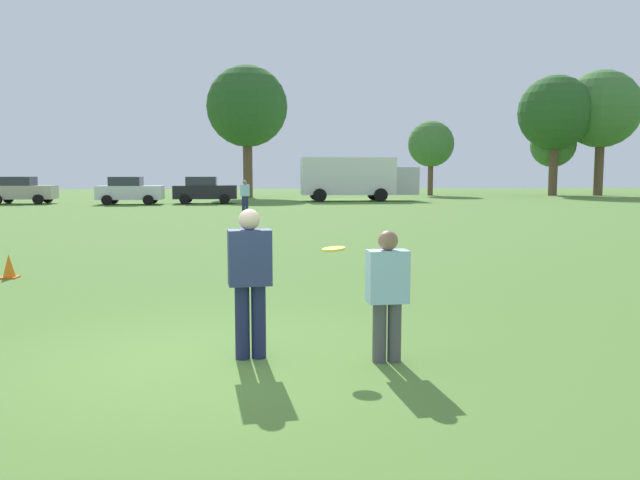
# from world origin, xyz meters

# --- Properties ---
(ground_plane) EXTENTS (149.78, 149.78, 0.00)m
(ground_plane) POSITION_xyz_m (0.00, 0.00, 0.00)
(ground_plane) COLOR #517A33
(player_thrower) EXTENTS (0.50, 0.32, 1.70)m
(player_thrower) POSITION_xyz_m (0.56, 0.13, 0.96)
(player_thrower) COLOR #1E234C
(player_thrower) RESTS_ON ground
(player_defender) EXTENTS (0.46, 0.28, 1.47)m
(player_defender) POSITION_xyz_m (2.07, -0.16, 0.82)
(player_defender) COLOR #4C4C51
(player_defender) RESTS_ON ground
(frisbee) EXTENTS (0.27, 0.27, 0.06)m
(frisbee) POSITION_xyz_m (1.52, 0.26, 1.23)
(frisbee) COLOR yellow
(traffic_cone) EXTENTS (0.32, 0.32, 0.48)m
(traffic_cone) POSITION_xyz_m (-4.28, 6.16, 0.23)
(traffic_cone) COLOR #D8590C
(traffic_cone) RESTS_ON ground
(parked_car_center) EXTENTS (4.20, 2.22, 1.82)m
(parked_car_center) POSITION_xyz_m (-14.92, 37.47, 0.92)
(parked_car_center) COLOR #B7AD99
(parked_car_center) RESTS_ON ground
(parked_car_mid_right) EXTENTS (4.20, 2.22, 1.82)m
(parked_car_mid_right) POSITION_xyz_m (-7.58, 35.96, 0.92)
(parked_car_mid_right) COLOR silver
(parked_car_mid_right) RESTS_ON ground
(parked_car_near_right) EXTENTS (4.20, 2.22, 1.82)m
(parked_car_near_right) POSITION_xyz_m (-2.73, 36.62, 0.92)
(parked_car_near_right) COLOR black
(parked_car_near_right) RESTS_ON ground
(box_truck) EXTENTS (8.50, 3.03, 3.18)m
(box_truck) POSITION_xyz_m (8.10, 39.38, 1.75)
(box_truck) COLOR white
(box_truck) RESTS_ON ground
(bystander_sideline_watcher) EXTENTS (0.50, 0.33, 1.70)m
(bystander_sideline_watcher) POSITION_xyz_m (0.13, 26.77, 0.96)
(bystander_sideline_watcher) COLOR #1E234C
(bystander_sideline_watcher) RESTS_ON ground
(tree_west_oak) EXTENTS (6.76, 6.76, 10.99)m
(tree_west_oak) POSITION_xyz_m (0.09, 47.19, 7.56)
(tree_west_oak) COLOR brown
(tree_west_oak) RESTS_ON ground
(tree_west_maple) EXTENTS (4.18, 4.18, 6.79)m
(tree_west_maple) POSITION_xyz_m (16.71, 50.07, 4.67)
(tree_west_maple) COLOR brown
(tree_west_maple) RESTS_ON ground
(tree_center_elm) EXTENTS (6.63, 6.63, 10.77)m
(tree_center_elm) POSITION_xyz_m (27.63, 48.37, 7.41)
(tree_center_elm) COLOR brown
(tree_center_elm) RESTS_ON ground
(tree_east_birch) EXTENTS (4.16, 4.16, 6.76)m
(tree_east_birch) POSITION_xyz_m (28.41, 50.18, 4.65)
(tree_east_birch) COLOR brown
(tree_east_birch) RESTS_ON ground
(tree_east_oak) EXTENTS (6.94, 6.94, 11.28)m
(tree_east_oak) POSITION_xyz_m (31.92, 48.24, 7.76)
(tree_east_oak) COLOR brown
(tree_east_oak) RESTS_ON ground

